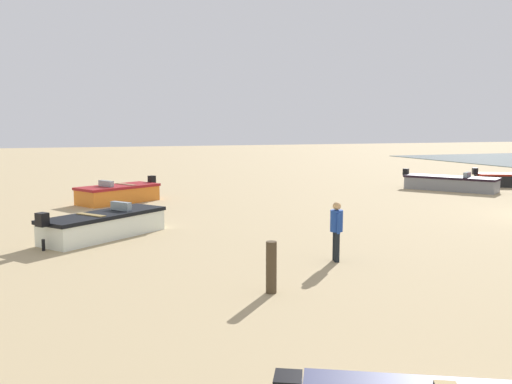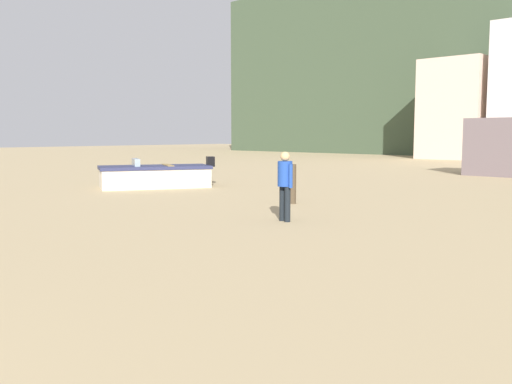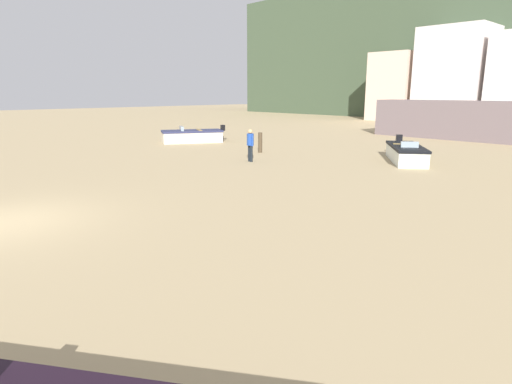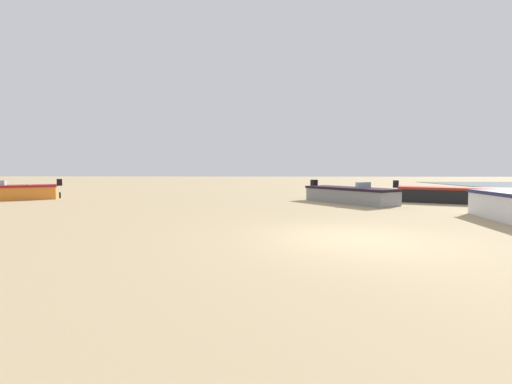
# 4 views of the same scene
# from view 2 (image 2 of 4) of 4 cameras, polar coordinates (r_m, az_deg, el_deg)

# --- Properties ---
(townhouse_far_left) EXTENTS (5.15, 5.28, 8.00)m
(townhouse_far_left) POSITION_cam_2_polar(r_m,az_deg,el_deg) (48.81, 20.11, 7.92)
(townhouse_far_left) COLOR beige
(townhouse_far_left) RESTS_ON ground
(boat_cream_0) EXTENTS (3.45, 4.47, 1.15)m
(boat_cream_0) POSITION_cam_2_polar(r_m,az_deg,el_deg) (21.54, -10.29, 1.61)
(boat_cream_0) COLOR beige
(boat_cream_0) RESTS_ON ground
(mooring_post_near_water) EXTENTS (0.24, 0.24, 1.15)m
(mooring_post_near_water) POSITION_cam_2_polar(r_m,az_deg,el_deg) (16.25, 3.71, 0.82)
(mooring_post_near_water) COLOR #473928
(mooring_post_near_water) RESTS_ON ground
(beach_walker_distant) EXTENTS (0.54, 0.41, 1.62)m
(beach_walker_distant) POSITION_cam_2_polar(r_m,az_deg,el_deg) (12.89, 2.99, 1.18)
(beach_walker_distant) COLOR black
(beach_walker_distant) RESTS_ON ground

